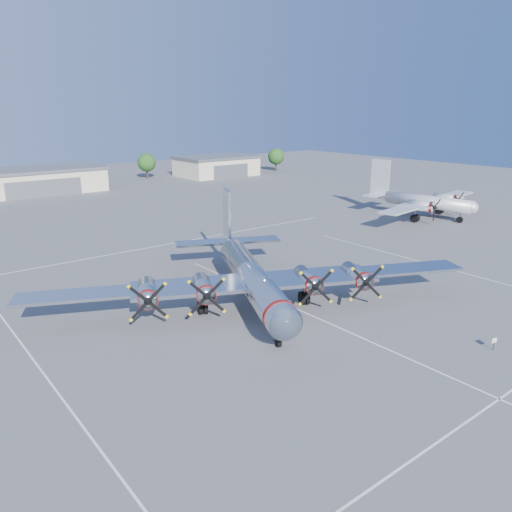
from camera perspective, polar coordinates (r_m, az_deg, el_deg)
ground at (r=48.70m, az=2.35°, el=-5.03°), size 260.00×260.00×0.00m
parking_lines at (r=47.48m, az=3.72°, el=-5.62°), size 60.00×50.08×0.01m
hangar_center at (r=120.96m, az=-23.98°, el=7.89°), size 28.60×14.60×5.40m
hangar_east at (r=140.62m, az=-4.55°, el=10.25°), size 20.60×14.60×5.40m
tree_east at (r=136.75m, az=-12.39°, el=10.39°), size 4.80×4.80×6.64m
tree_far_east at (r=150.93m, az=2.30°, el=11.29°), size 4.80×4.80×6.64m
main_bomber_b29 at (r=48.12m, az=-0.65°, el=-5.29°), size 48.89×42.51×9.06m
twin_engine_east at (r=90.35m, az=18.32°, el=4.25°), size 31.64×24.67×9.21m
info_placard at (r=42.81m, az=25.56°, el=-8.83°), size 0.53×0.13×1.01m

